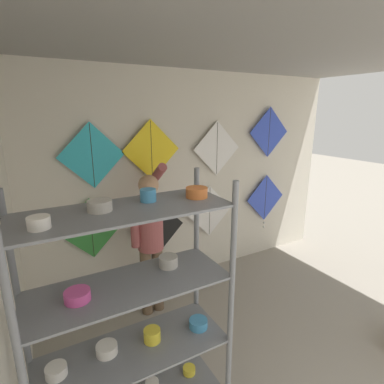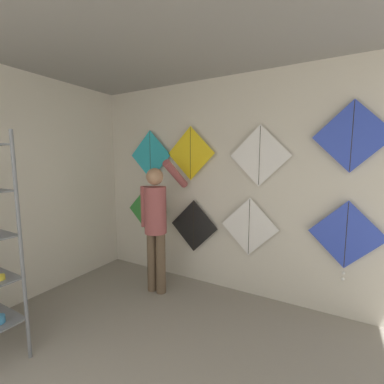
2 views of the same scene
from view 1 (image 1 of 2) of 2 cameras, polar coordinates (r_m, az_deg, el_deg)
back_panel at (r=4.05m, az=-1.23°, el=2.44°), size 4.88×0.06×2.80m
ceiling_slab at (r=2.50m, az=21.89°, el=26.25°), size 4.88×4.53×0.04m
shelf_rack at (r=1.75m, az=-10.88°, el=-27.50°), size 0.97×0.39×1.99m
shopkeeper at (r=3.38m, az=-8.01°, el=-7.68°), size 0.45×0.62×1.76m
kite_0 at (r=3.69m, az=-18.59°, el=-6.60°), size 0.74×0.01×0.74m
kite_1 at (r=3.96m, az=-6.53°, el=-6.76°), size 0.74×0.01×0.74m
kite_2 at (r=4.28m, az=3.36°, el=-3.67°), size 0.74×0.01×0.74m
kite_3 at (r=4.89m, az=13.79°, el=-1.29°), size 0.74×0.04×0.88m
kite_4 at (r=3.50m, az=-18.52°, el=6.57°), size 0.74×0.01×0.74m
kite_5 at (r=3.69m, az=-7.75°, el=7.92°), size 0.74×0.01×0.74m
kite_6 at (r=4.13m, az=4.77°, el=8.25°), size 0.74×0.01×0.74m
kite_7 at (r=4.70m, az=14.46°, el=10.97°), size 0.74×0.01×0.74m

